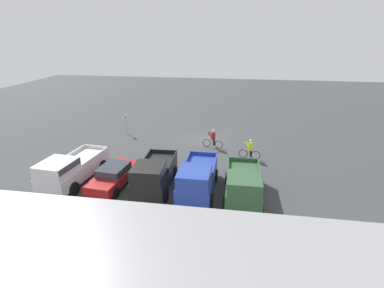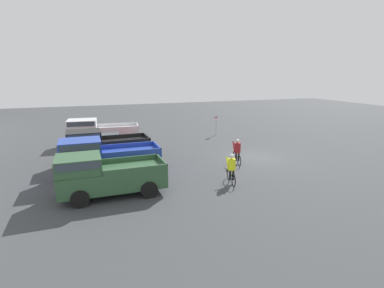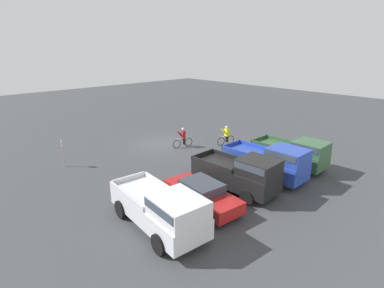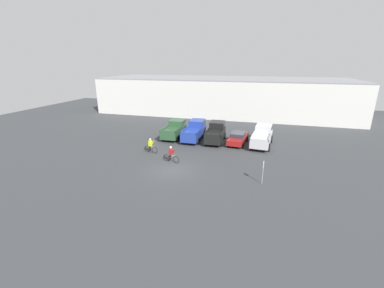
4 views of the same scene
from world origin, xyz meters
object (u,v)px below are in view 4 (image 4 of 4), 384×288
object	(u,v)px
fire_lane_sign	(263,170)
pickup_truck_1	(195,130)
pickup_truck_0	(175,129)
sedan_0	(238,138)
pickup_truck_3	(262,136)
cyclist_1	(150,146)
cyclist_0	(171,154)
pickup_truck_2	(216,132)

from	to	relation	value
fire_lane_sign	pickup_truck_1	bearing A→B (deg)	128.65
fire_lane_sign	pickup_truck_0	bearing A→B (deg)	136.18
pickup_truck_1	sedan_0	distance (m)	5.64
pickup_truck_1	pickup_truck_3	size ratio (longest dim) A/B	0.94
cyclist_1	cyclist_0	bearing A→B (deg)	-32.71
pickup_truck_3	cyclist_0	world-z (taller)	pickup_truck_3
pickup_truck_0	cyclist_0	xyz separation A→B (m)	(2.60, -8.57, -0.28)
sedan_0	pickup_truck_3	world-z (taller)	pickup_truck_3
pickup_truck_2	cyclist_1	size ratio (longest dim) A/B	3.03
pickup_truck_3	cyclist_0	distance (m)	12.00
cyclist_1	pickup_truck_3	bearing A→B (deg)	28.12
pickup_truck_2	sedan_0	size ratio (longest dim) A/B	1.09
pickup_truck_2	fire_lane_sign	world-z (taller)	pickup_truck_2
pickup_truck_0	cyclist_1	xyz separation A→B (m)	(-0.54, -6.55, -0.29)
pickup_truck_1	pickup_truck_3	bearing A→B (deg)	-0.65
pickup_truck_1	cyclist_1	distance (m)	7.23
sedan_0	cyclist_0	bearing A→B (deg)	-126.12
pickup_truck_3	fire_lane_sign	bearing A→B (deg)	-88.58
pickup_truck_2	cyclist_1	bearing A→B (deg)	-134.37
pickup_truck_0	pickup_truck_2	bearing A→B (deg)	-2.91
pickup_truck_0	pickup_truck_3	xyz separation A→B (m)	(11.25, -0.25, 0.04)
pickup_truck_0	sedan_0	xyz separation A→B (m)	(8.40, -0.61, -0.38)
pickup_truck_1	pickup_truck_2	distance (m)	2.79
pickup_truck_1	sedan_0	size ratio (longest dim) A/B	1.14
pickup_truck_3	cyclist_0	xyz separation A→B (m)	(-8.65, -8.32, -0.32)
pickup_truck_1	sedan_0	bearing A→B (deg)	-4.67
pickup_truck_0	pickup_truck_2	xyz separation A→B (m)	(5.59, -0.28, 0.07)
cyclist_0	cyclist_1	size ratio (longest dim) A/B	1.06
fire_lane_sign	pickup_truck_2	bearing A→B (deg)	118.83
cyclist_0	fire_lane_sign	world-z (taller)	fire_lane_sign
pickup_truck_0	pickup_truck_1	bearing A→B (deg)	-3.17
cyclist_1	fire_lane_sign	world-z (taller)	fire_lane_sign
pickup_truck_3	cyclist_1	xyz separation A→B (m)	(-11.79, -6.30, -0.32)
pickup_truck_2	sedan_0	distance (m)	2.87
sedan_0	cyclist_1	world-z (taller)	cyclist_1
pickup_truck_1	sedan_0	world-z (taller)	pickup_truck_1
sedan_0	cyclist_0	world-z (taller)	cyclist_0
pickup_truck_0	cyclist_1	bearing A→B (deg)	-94.72
pickup_truck_1	cyclist_1	size ratio (longest dim) A/B	3.16
cyclist_1	fire_lane_sign	distance (m)	12.88
pickup_truck_0	pickup_truck_1	world-z (taller)	pickup_truck_1
cyclist_0	pickup_truck_3	bearing A→B (deg)	43.89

